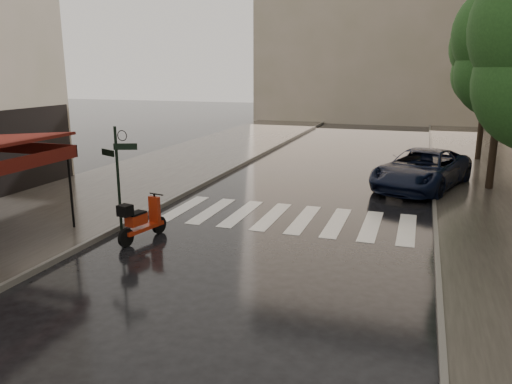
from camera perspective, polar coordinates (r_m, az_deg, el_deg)
The scene contains 12 objects.
ground at distance 12.10m, azimuth -18.11°, elevation -9.36°, with size 120.00×120.00×0.00m, color black.
sidewalk_near at distance 24.16m, azimuth -9.99°, elevation 2.73°, with size 6.00×60.00×0.12m, color #38332D.
sidewalk_far at distance 21.60m, azimuth 27.01°, elevation 0.10°, with size 5.50×60.00×0.12m, color #38332D.
curb_near at distance 22.88m, azimuth -3.24°, elevation 2.34°, with size 0.12×60.00×0.16m, color #595651.
curb_far at distance 21.33m, azimuth 19.59°, elevation 0.70°, with size 0.12×60.00×0.16m, color #595651.
crosswalk at distance 16.01m, azimuth 3.62°, elevation -2.96°, with size 7.85×3.20×0.01m.
signpost at distance 14.58m, azimuth -15.51°, elevation 2.29°, with size 1.17×0.29×3.10m.
backdrop_building at distance 47.30m, azimuth 14.51°, elevation 19.93°, with size 22.00×6.00×20.00m, color #9C9377.
tree_mid at distance 21.02m, azimuth 26.62°, elevation 15.07°, with size 3.80×3.80×8.34m.
tree_far at distance 27.99m, azimuth 25.08°, elevation 14.28°, with size 3.80×3.80×8.16m.
scooter at distance 14.13m, azimuth -13.01°, elevation -3.26°, with size 0.70×1.80×1.20m.
parked_car at distance 20.82m, azimuth 18.43°, elevation 2.47°, with size 2.58×5.60×1.56m, color black.
Camera 1 is at (6.85, -8.83, 4.62)m, focal length 35.00 mm.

